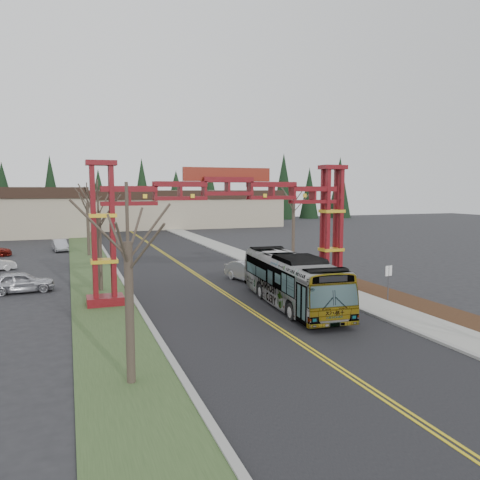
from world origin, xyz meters
name	(u,v)px	position (x,y,z in m)	size (l,w,h in m)	color
ground	(408,415)	(0.00, 0.00, 0.00)	(200.00, 200.00, 0.00)	black
road	(200,277)	(0.00, 25.00, 0.01)	(12.00, 110.00, 0.02)	black
lane_line_left	(199,277)	(-0.12, 25.00, 0.03)	(0.12, 100.00, 0.01)	gold
lane_line_right	(202,277)	(0.12, 25.00, 0.03)	(0.12, 100.00, 0.01)	gold
curb_right	(269,272)	(6.15, 25.00, 0.07)	(0.30, 110.00, 0.15)	gray
sidewalk_right	(284,271)	(7.60, 25.00, 0.08)	(2.60, 110.00, 0.14)	gray
landscape_strip	(433,310)	(10.20, 10.00, 0.06)	(2.60, 50.00, 0.12)	#321B10
grass_median	(98,284)	(-8.00, 25.00, 0.04)	(4.00, 110.00, 0.08)	#324824
curb_left	(123,282)	(-6.15, 25.00, 0.07)	(0.30, 110.00, 0.15)	gray
gateway_arch	(227,207)	(0.00, 18.00, 5.98)	(18.20, 1.60, 8.90)	#5F0C0E
retail_building_east	(175,208)	(10.00, 79.95, 3.51)	(38.00, 20.30, 7.00)	#B6A68B
conifer_treeline	(118,193)	(0.25, 92.00, 6.49)	(116.10, 5.60, 13.00)	black
transit_bus	(292,280)	(2.77, 13.91, 1.62)	(2.72, 11.60, 3.23)	#95979C
silver_sedan	(250,271)	(3.17, 22.00, 0.79)	(1.68, 4.82, 1.59)	#A5A8AD
parked_car_near_a	(21,282)	(-13.25, 23.81, 0.75)	(1.77, 4.41, 1.50)	#AEAFB6
parked_car_far_a	(60,245)	(-11.00, 46.60, 0.68)	(1.45, 4.15, 1.37)	#ABABB2
bare_tree_median_near	(128,243)	(-8.00, 5.48, 5.26)	(3.24, 3.24, 7.43)	#382D26
bare_tree_median_mid	(98,213)	(-8.00, 22.39, 5.50)	(3.51, 3.51, 7.85)	#382D26
bare_tree_median_far	(87,203)	(-8.00, 41.19, 5.70)	(3.29, 3.29, 7.90)	#382D26
bare_tree_right_far	(294,203)	(10.00, 28.11, 5.85)	(3.00, 3.00, 7.87)	#382D26
street_sign	(389,276)	(8.94, 12.61, 1.70)	(0.54, 0.13, 2.37)	#3F3F44
barrel_south	(350,282)	(9.14, 17.19, 0.45)	(0.49, 0.49, 0.90)	#FF3A0E
barrel_mid	(324,275)	(8.71, 20.10, 0.47)	(0.50, 0.50, 0.93)	#FF3A0E
barrel_north	(308,269)	(8.90, 23.04, 0.52)	(0.57, 0.57, 1.05)	#FF3A0E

